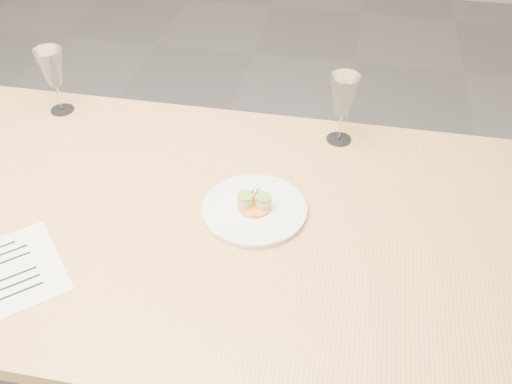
% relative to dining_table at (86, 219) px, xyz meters
% --- Properties ---
extents(ground, '(7.00, 7.00, 0.00)m').
position_rel_dining_table_xyz_m(ground, '(0.00, 0.00, -0.68)').
color(ground, slate).
rests_on(ground, ground).
extents(dining_table, '(2.40, 1.00, 0.75)m').
position_rel_dining_table_xyz_m(dining_table, '(0.00, 0.00, 0.00)').
color(dining_table, '#DDAA60').
rests_on(dining_table, ground).
extents(dinner_plate, '(0.27, 0.27, 0.07)m').
position_rel_dining_table_xyz_m(dinner_plate, '(0.46, 0.04, 0.08)').
color(dinner_plate, white).
rests_on(dinner_plate, dining_table).
extents(recipe_sheet, '(0.32, 0.32, 0.00)m').
position_rel_dining_table_xyz_m(recipe_sheet, '(-0.05, -0.26, 0.07)').
color(recipe_sheet, white).
rests_on(recipe_sheet, dining_table).
extents(wine_glass_1, '(0.09, 0.09, 0.21)m').
position_rel_dining_table_xyz_m(wine_glass_1, '(-0.24, 0.40, 0.22)').
color(wine_glass_1, white).
rests_on(wine_glass_1, dining_table).
extents(wine_glass_2, '(0.09, 0.09, 0.21)m').
position_rel_dining_table_xyz_m(wine_glass_2, '(0.64, 0.40, 0.22)').
color(wine_glass_2, white).
rests_on(wine_glass_2, dining_table).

